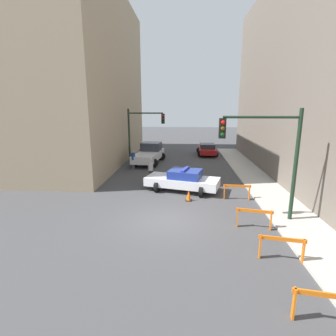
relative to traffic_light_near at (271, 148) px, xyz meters
name	(u,v)px	position (x,y,z in m)	size (l,w,h in m)	color
ground_plane	(167,221)	(-4.73, -0.31, -3.53)	(120.00, 120.00, 0.00)	#424244
sidewalk_right	(299,223)	(1.47, -0.31, -3.47)	(2.40, 44.00, 0.12)	#B2ADA3
building_corner_left	(52,80)	(-16.73, 13.69, 4.33)	(14.00, 20.00, 15.72)	tan
traffic_light_near	(271,148)	(0.00, 0.00, 0.00)	(3.64, 0.35, 5.20)	black
traffic_light_far	(141,128)	(-8.03, 12.30, -0.13)	(3.44, 0.35, 5.20)	black
police_car	(183,180)	(-4.00, 4.41, -2.81)	(5.02, 3.12, 1.52)	white
white_truck	(149,154)	(-7.35, 13.01, -2.62)	(3.07, 5.61, 1.90)	silver
parked_car_near	(207,149)	(-1.35, 17.64, -2.86)	(2.30, 4.32, 1.31)	maroon
pedestrian_crossing	(151,170)	(-6.36, 6.46, -2.67)	(0.38, 0.38, 1.66)	#382D23
pedestrian_corner	(133,159)	(-8.42, 10.32, -2.67)	(0.45, 0.45, 1.66)	#474C66
barrier_front	(326,302)	(-0.36, -6.22, -2.91)	(1.59, 0.38, 0.90)	orange
barrier_mid	(282,245)	(-0.44, -3.41, -2.91)	(1.59, 0.40, 0.90)	orange
barrier_back	(254,215)	(-0.75, -0.87, -2.91)	(1.58, 0.42, 0.90)	orange
barrier_corner	(237,189)	(-0.80, 2.92, -2.91)	(1.60, 0.23, 0.90)	orange
traffic_cone	(189,195)	(-3.64, 2.53, -3.21)	(0.36, 0.36, 0.66)	black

